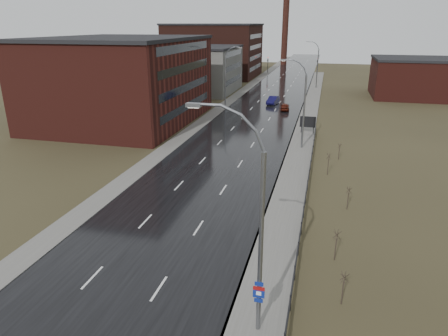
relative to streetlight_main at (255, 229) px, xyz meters
The scene contains 25 objects.
ground 10.61m from the streetlight_main, 166.75° to the right, with size 320.00×320.00×0.00m, color #2D2819.
road 58.93m from the streetlight_main, 98.31° to the left, with size 14.00×300.00×0.06m, color black.
sidewalk_right 33.54m from the streetlight_main, 89.78° to the left, with size 3.20×180.00×0.18m, color #595651.
curb_right 33.57m from the streetlight_main, 92.42° to the left, with size 0.16×180.00×0.18m, color slate.
sidewalk_left 60.65m from the streetlight_main, 106.04° to the left, with size 2.40×260.00×0.12m, color #595651.
warehouse_near 52.13m from the streetlight_main, 124.42° to the left, with size 22.44×28.56×13.50m.
warehouse_mid 80.48m from the streetlight_main, 109.20° to the left, with size 16.32×20.40×10.50m.
warehouse_far 110.59m from the streetlight_main, 106.53° to the left, with size 26.52×24.48×15.50m.
building_right 82.95m from the streetlight_main, 74.74° to the left, with size 18.36×16.32×8.50m.
smokestack 149.01m from the streetlight_main, 95.58° to the left, with size 2.70×2.70×30.70m.
streetlight_main is the anchor object (origin of this frame).
streetlight_right_mid 34.01m from the streetlight_main, 89.95° to the left, with size 3.36×0.28×11.35m.
streetlight_left 62.15m from the streetlight_main, 105.08° to the left, with size 3.36×0.28×11.35m.
streetlight_right_far 88.01m from the streetlight_main, 89.98° to the left, with size 3.36×0.28×11.35m.
guardrail 17.27m from the streetlight_main, 83.61° to the left, with size 0.10×53.05×1.10m.
shrub_b 7.58m from the streetlight_main, 35.55° to the left, with size 0.51×0.54×2.14m.
shrub_c 10.30m from the streetlight_main, 61.60° to the left, with size 0.55×0.58×2.32m.
shrub_d 18.18m from the streetlight_main, 71.80° to the left, with size 0.50×0.53×2.12m.
shrub_e 25.68m from the streetlight_main, 81.55° to the left, with size 0.59×0.62×2.48m.
shrub_f 31.39m from the streetlight_main, 80.80° to the left, with size 0.48×0.50×2.00m.
billboard 41.92m from the streetlight_main, 89.14° to the left, with size 2.31×0.17×2.67m.
traffic_light_left 119.16m from the streetlight_main, 97.95° to the left, with size 0.58×2.73×5.30m.
traffic_light_right 118.01m from the streetlight_main, 90.23° to the left, with size 0.58×2.73×5.30m.
car_near 64.27m from the streetlight_main, 96.62° to the left, with size 1.67×4.79×1.58m, color #0D0B39.
car_far 58.41m from the streetlight_main, 94.33° to the left, with size 1.63×4.06×1.38m, color #4A160C.
Camera 1 is at (11.24, -14.95, 15.40)m, focal length 32.00 mm.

